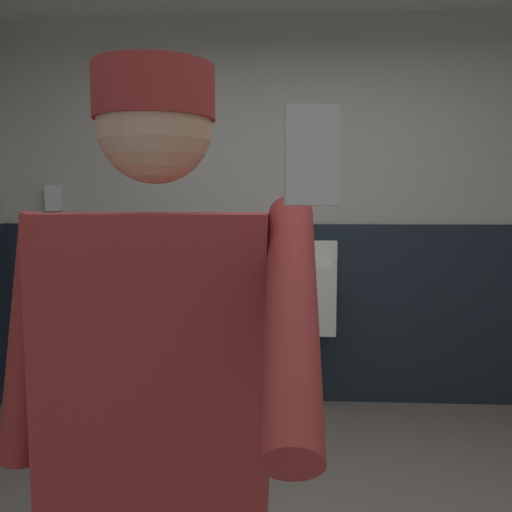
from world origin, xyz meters
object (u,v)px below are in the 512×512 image
Objects in this scene: urinal_solo at (308,297)px; person at (159,394)px; cell_phone at (312,156)px; soap_dispenser at (54,198)px.

person is (-0.42, -2.52, 0.24)m from urinal_solo.
cell_phone is 0.61× the size of soap_dispenser.
urinal_solo is 1.91m from soap_dispenser.
urinal_solo is 11.27× the size of cell_phone.
cell_phone is at bearing -92.31° from urinal_solo.
urinal_solo is 6.89× the size of soap_dispenser.
cell_phone is at bearing -62.04° from soap_dispenser.
person reaches higher than cell_phone.
soap_dispenser reaches higher than urinal_solo.
cell_phone is 3.56m from soap_dispenser.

